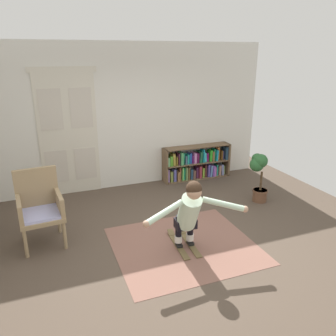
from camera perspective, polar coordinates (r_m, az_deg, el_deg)
name	(u,v)px	position (r m, az deg, el deg)	size (l,w,h in m)	color
ground_plane	(174,244)	(5.12, 1.01, -12.68)	(7.20, 7.20, 0.00)	#4F4135
back_wall	(126,117)	(6.95, -7.06, 8.55)	(6.00, 0.10, 2.90)	silver
double_door	(68,133)	(6.76, -16.50, 5.72)	(1.22, 0.05, 2.45)	beige
rug	(184,245)	(5.08, 2.73, -12.89)	(2.01, 1.82, 0.01)	#82584B
bookshelf	(196,164)	(7.52, 4.77, 0.72)	(1.55, 0.30, 0.75)	brown
wicker_chair	(40,206)	(5.24, -20.86, -6.02)	(0.65, 0.65, 1.10)	#9B815D
potted_plant	(259,172)	(6.48, 15.10, -0.68)	(0.37, 0.34, 0.93)	brown
skis_pair	(183,243)	(5.09, 2.62, -12.54)	(0.32, 0.80, 0.07)	brown
person_skier	(189,211)	(4.62, 3.65, -7.23)	(1.45, 0.66, 1.05)	white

